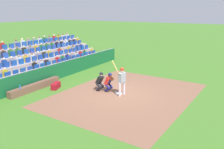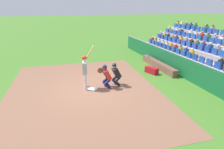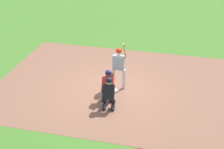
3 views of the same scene
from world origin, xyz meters
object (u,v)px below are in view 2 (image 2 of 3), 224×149
(batter_at_plate, at_px, (85,68))
(catcher_crouching, at_px, (106,75))
(home_plate_umpire, at_px, (116,73))
(equipment_duffel_bag, at_px, (152,70))
(dugout_bench, at_px, (158,65))
(home_plate_marker, at_px, (93,89))
(water_bottle_on_bench, at_px, (149,56))

(batter_at_plate, distance_m, catcher_crouching, 1.13)
(home_plate_umpire, relative_size, equipment_duffel_bag, 1.45)
(dugout_bench, xyz_separation_m, equipment_duffel_bag, (-0.87, 0.98, -0.03))
(batter_at_plate, bearing_deg, dugout_bench, -70.16)
(batter_at_plate, relative_size, equipment_duffel_bag, 2.50)
(batter_at_plate, bearing_deg, home_plate_marker, -126.62)
(equipment_duffel_bag, bearing_deg, catcher_crouching, 90.41)
(batter_at_plate, bearing_deg, water_bottle_on_bench, -58.68)
(catcher_crouching, bearing_deg, dugout_bench, -63.56)
(home_plate_marker, bearing_deg, dugout_bench, -66.82)
(batter_at_plate, xyz_separation_m, equipment_duffel_bag, (1.08, -4.42, -0.91))
(home_plate_umpire, bearing_deg, home_plate_marker, 96.43)
(home_plate_marker, relative_size, dugout_bench, 0.11)
(batter_at_plate, bearing_deg, home_plate_umpire, -92.90)
(batter_at_plate, xyz_separation_m, water_bottle_on_bench, (3.22, -5.30, -0.53))
(dugout_bench, distance_m, equipment_duffel_bag, 1.30)
(dugout_bench, relative_size, water_bottle_on_bench, 16.20)
(catcher_crouching, distance_m, equipment_duffel_bag, 3.66)
(water_bottle_on_bench, bearing_deg, dugout_bench, -175.65)
(water_bottle_on_bench, xyz_separation_m, equipment_duffel_bag, (-2.14, 0.88, -0.37))
(home_plate_umpire, distance_m, water_bottle_on_bench, 4.94)
(catcher_crouching, relative_size, dugout_bench, 0.31)
(water_bottle_on_bench, bearing_deg, catcher_crouching, 128.96)
(home_plate_marker, relative_size, catcher_crouching, 0.34)
(batter_at_plate, height_order, catcher_crouching, batter_at_plate)
(batter_at_plate, xyz_separation_m, home_plate_umpire, (-0.08, -1.63, -0.41))
(catcher_crouching, relative_size, home_plate_umpire, 1.00)
(home_plate_marker, bearing_deg, home_plate_umpire, -83.57)
(home_plate_umpire, distance_m, equipment_duffel_bag, 3.07)
(equipment_duffel_bag, bearing_deg, batter_at_plate, 83.11)
(catcher_crouching, relative_size, equipment_duffel_bag, 1.46)
(home_plate_marker, bearing_deg, batter_at_plate, 53.38)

